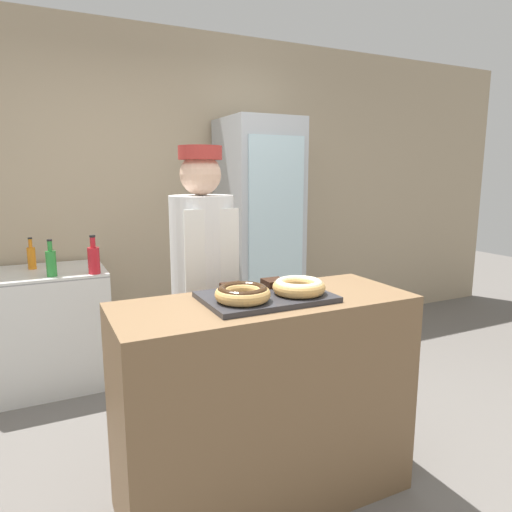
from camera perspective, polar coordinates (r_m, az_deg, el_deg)
The scene contains 14 objects.
ground_plane at distance 2.48m, azimuth 1.13°, elevation -27.73°, with size 14.00×14.00×0.00m, color #66605B.
wall_back at distance 3.97m, azimuth -12.94°, elevation 7.48°, with size 8.00×0.06×2.70m.
display_counter at distance 2.21m, azimuth 1.18°, elevation -17.72°, with size 1.34×0.53×0.98m.
serving_tray at distance 2.03m, azimuth 1.23°, elevation -5.14°, with size 0.56×0.38×0.02m.
donut_chocolate_glaze at distance 1.91m, azimuth -1.68°, elevation -4.64°, with size 0.24×0.24×0.06m.
donut_light_glaze at distance 2.03m, azimuth 5.38°, elevation -3.76°, with size 0.24×0.24×0.06m.
brownie_back_left at distance 2.08m, azimuth -2.85°, elevation -3.93°, with size 0.10×0.10×0.03m.
brownie_back_right at distance 2.17m, azimuth 2.28°, elevation -3.34°, with size 0.10×0.10×0.03m.
baker_person at distance 2.53m, azimuth -6.59°, elevation -4.39°, with size 0.34×0.34×1.67m.
beverage_fridge at distance 3.92m, azimuth 0.31°, elevation 2.37°, with size 0.59×0.65×1.97m.
chest_freezer at distance 3.66m, azimuth -24.79°, elevation -8.16°, with size 0.85×0.63×0.85m.
bottle_green at distance 3.33m, azimuth -24.24°, elevation -0.69°, with size 0.07×0.07×0.25m.
bottle_red at distance 3.31m, azimuth -19.62°, elevation -0.34°, with size 0.08×0.08×0.27m.
bottle_orange at distance 3.64m, azimuth -26.26°, elevation -0.10°, with size 0.06×0.06×0.23m.
Camera 1 is at (-0.89, -1.74, 1.53)m, focal length 32.00 mm.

